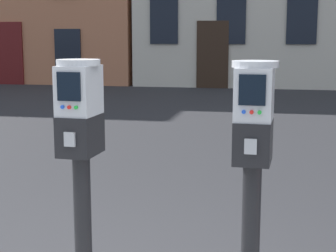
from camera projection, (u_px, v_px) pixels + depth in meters
name	position (u px, v px, depth m)	size (l,w,h in m)	color
parking_meter_near_kerb	(80.00, 143.00, 2.66)	(0.23, 0.26, 1.35)	black
parking_meter_twin_adjacent	(253.00, 150.00, 2.49)	(0.23, 0.26, 1.35)	black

